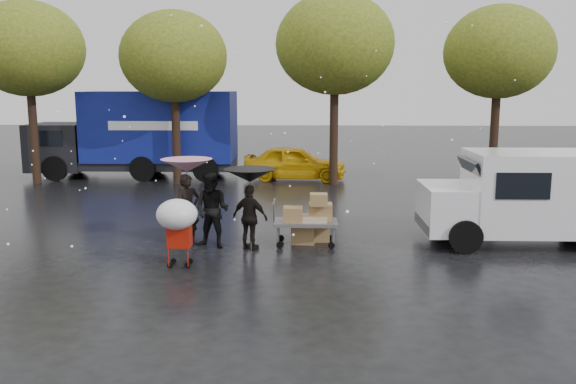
{
  "coord_description": "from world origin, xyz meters",
  "views": [
    {
      "loc": [
        1.49,
        -13.07,
        3.74
      ],
      "look_at": [
        1.05,
        1.0,
        1.27
      ],
      "focal_mm": 38.0,
      "sensor_mm": 36.0,
      "label": 1
    }
  ],
  "objects_px": {
    "vendor_cart": "(309,215)",
    "yellow_taxi": "(295,163)",
    "shopping_cart": "(177,218)",
    "white_van": "(533,195)",
    "blue_truck": "(141,134)",
    "person_black": "(250,217)",
    "person_pink": "(188,209)"
  },
  "relations": [
    {
      "from": "shopping_cart",
      "to": "blue_truck",
      "type": "xyz_separation_m",
      "value": [
        -4.16,
        12.65,
        0.69
      ]
    },
    {
      "from": "person_black",
      "to": "blue_truck",
      "type": "distance_m",
      "value": 12.46
    },
    {
      "from": "person_black",
      "to": "person_pink",
      "type": "bearing_deg",
      "value": 7.4
    },
    {
      "from": "shopping_cart",
      "to": "blue_truck",
      "type": "relative_size",
      "value": 0.18
    },
    {
      "from": "person_pink",
      "to": "shopping_cart",
      "type": "xyz_separation_m",
      "value": [
        0.17,
        -1.98,
        0.22
      ]
    },
    {
      "from": "shopping_cart",
      "to": "yellow_taxi",
      "type": "xyz_separation_m",
      "value": [
        2.17,
        12.04,
        -0.37
      ]
    },
    {
      "from": "vendor_cart",
      "to": "shopping_cart",
      "type": "xyz_separation_m",
      "value": [
        -2.71,
        -1.93,
        0.34
      ]
    },
    {
      "from": "shopping_cart",
      "to": "yellow_taxi",
      "type": "distance_m",
      "value": 12.24
    },
    {
      "from": "white_van",
      "to": "blue_truck",
      "type": "xyz_separation_m",
      "value": [
        -12.21,
        10.33,
        0.6
      ]
    },
    {
      "from": "shopping_cart",
      "to": "yellow_taxi",
      "type": "relative_size",
      "value": 0.36
    },
    {
      "from": "person_pink",
      "to": "white_van",
      "type": "distance_m",
      "value": 8.23
    },
    {
      "from": "person_black",
      "to": "shopping_cart",
      "type": "distance_m",
      "value": 2.06
    },
    {
      "from": "person_black",
      "to": "white_van",
      "type": "relative_size",
      "value": 0.31
    },
    {
      "from": "yellow_taxi",
      "to": "blue_truck",
      "type": "bearing_deg",
      "value": 89.41
    },
    {
      "from": "blue_truck",
      "to": "yellow_taxi",
      "type": "bearing_deg",
      "value": -5.53
    },
    {
      "from": "blue_truck",
      "to": "yellow_taxi",
      "type": "distance_m",
      "value": 6.45
    },
    {
      "from": "vendor_cart",
      "to": "yellow_taxi",
      "type": "bearing_deg",
      "value": 93.02
    },
    {
      "from": "person_black",
      "to": "blue_truck",
      "type": "xyz_separation_m",
      "value": [
        -5.51,
        11.13,
        1.0
      ]
    },
    {
      "from": "vendor_cart",
      "to": "yellow_taxi",
      "type": "xyz_separation_m",
      "value": [
        -0.53,
        10.11,
        -0.03
      ]
    },
    {
      "from": "vendor_cart",
      "to": "white_van",
      "type": "distance_m",
      "value": 5.37
    },
    {
      "from": "vendor_cart",
      "to": "shopping_cart",
      "type": "relative_size",
      "value": 1.04
    },
    {
      "from": "white_van",
      "to": "yellow_taxi",
      "type": "xyz_separation_m",
      "value": [
        -5.87,
        9.72,
        -0.47
      ]
    },
    {
      "from": "vendor_cart",
      "to": "person_pink",
      "type": "bearing_deg",
      "value": 179.04
    },
    {
      "from": "vendor_cart",
      "to": "shopping_cart",
      "type": "distance_m",
      "value": 3.34
    },
    {
      "from": "person_pink",
      "to": "person_black",
      "type": "height_order",
      "value": "person_pink"
    },
    {
      "from": "vendor_cart",
      "to": "blue_truck",
      "type": "xyz_separation_m",
      "value": [
        -6.87,
        10.72,
        1.03
      ]
    },
    {
      "from": "vendor_cart",
      "to": "blue_truck",
      "type": "distance_m",
      "value": 12.78
    },
    {
      "from": "shopping_cart",
      "to": "yellow_taxi",
      "type": "height_order",
      "value": "shopping_cart"
    },
    {
      "from": "person_pink",
      "to": "blue_truck",
      "type": "relative_size",
      "value": 0.2
    },
    {
      "from": "shopping_cart",
      "to": "white_van",
      "type": "xyz_separation_m",
      "value": [
        8.04,
        2.32,
        0.1
      ]
    },
    {
      "from": "vendor_cart",
      "to": "white_van",
      "type": "relative_size",
      "value": 0.31
    },
    {
      "from": "yellow_taxi",
      "to": "vendor_cart",
      "type": "bearing_deg",
      "value": -172.04
    }
  ]
}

